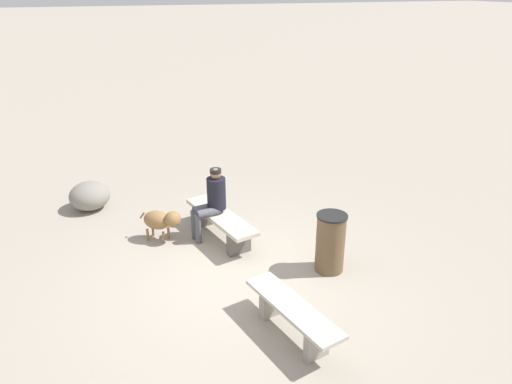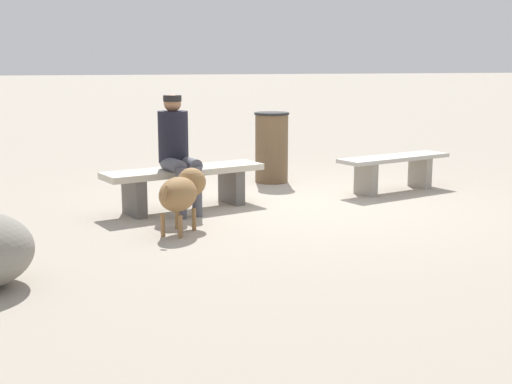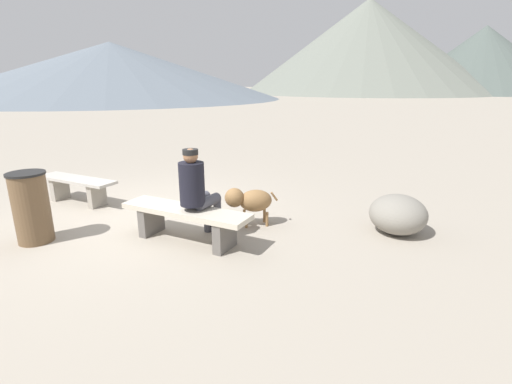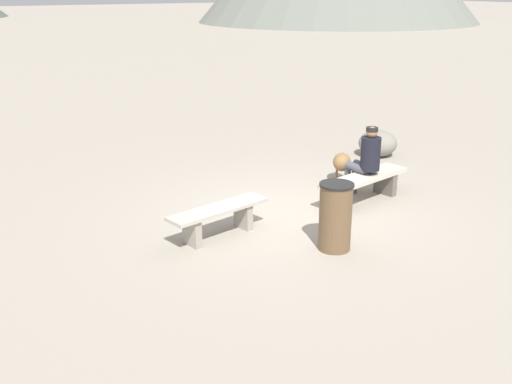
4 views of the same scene
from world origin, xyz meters
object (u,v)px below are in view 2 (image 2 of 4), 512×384
object	(u,v)px
bench_left	(394,166)
dog	(182,191)
bench_right	(185,179)
trash_bin	(272,147)
seated_person	(176,145)

from	to	relation	value
bench_left	dog	xyz separation A→B (m)	(3.14, 1.07, 0.08)
bench_right	trash_bin	bearing A→B (deg)	-153.00
bench_left	bench_right	distance (m)	2.84
bench_right	trash_bin	xyz separation A→B (m)	(-1.63, -1.30, 0.15)
bench_left	bench_right	bearing A→B (deg)	-10.19
bench_right	bench_left	bearing A→B (deg)	169.81
bench_left	seated_person	size ratio (longest dim) A/B	1.29
bench_left	trash_bin	bearing A→B (deg)	-57.03
bench_left	trash_bin	world-z (taller)	trash_bin
bench_left	dog	distance (m)	3.32
bench_left	bench_right	xyz separation A→B (m)	(2.84, 0.07, 0.02)
seated_person	dog	xyz separation A→B (m)	(0.19, 0.88, -0.35)
seated_person	dog	world-z (taller)	seated_person
bench_right	trash_bin	world-z (taller)	trash_bin
bench_right	dog	distance (m)	1.05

